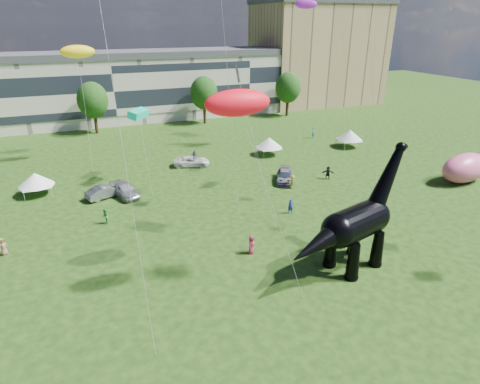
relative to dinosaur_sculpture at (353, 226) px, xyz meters
name	(u,v)px	position (x,y,z in m)	size (l,w,h in m)	color
ground	(315,286)	(-3.78, -1.15, -3.77)	(220.00, 220.00, 0.00)	#16330C
terrace_row	(111,90)	(-11.78, 60.85, 2.23)	(78.00, 11.00, 12.00)	beige
apartment_block	(317,55)	(36.22, 63.85, 7.23)	(28.00, 18.00, 22.00)	tan
tree_mid_left	(92,97)	(-15.78, 51.85, 2.52)	(5.20, 5.20, 9.44)	#382314
tree_mid_right	(204,90)	(4.22, 51.85, 2.52)	(5.20, 5.20, 9.44)	#382314
tree_far_right	(288,85)	(22.22, 51.85, 2.52)	(5.20, 5.20, 9.44)	#382314
dinosaur_sculpture	(353,226)	(0.00, 0.00, 0.00)	(12.19, 4.98, 9.99)	black
car_silver	(124,189)	(-14.85, 21.56, -2.94)	(1.97, 4.90, 1.67)	silver
car_grey	(105,191)	(-16.89, 21.97, -3.06)	(1.51, 4.34, 1.43)	gray
car_white	(192,161)	(-4.97, 28.57, -3.10)	(2.24, 4.86, 1.35)	white
car_dark	(285,176)	(4.12, 18.69, -3.09)	(1.91, 4.71, 1.37)	#595960
gazebo_near	(269,143)	(7.00, 29.07, -1.90)	(3.98, 3.98, 2.67)	white
gazebo_far	(350,135)	(20.49, 28.04, -1.84)	(4.55, 4.55, 2.75)	silver
gazebo_left	(35,180)	(-24.00, 25.66, -1.91)	(4.14, 4.14, 2.66)	white
inflatable_pink	(465,168)	(24.57, 10.34, -1.96)	(7.26, 3.63, 3.63)	#F45F93
visitors	(211,190)	(-5.78, 17.59, -2.93)	(48.33, 30.59, 1.88)	black
kites	(190,20)	(-7.18, 18.35, 14.64)	(59.54, 48.33, 29.84)	red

